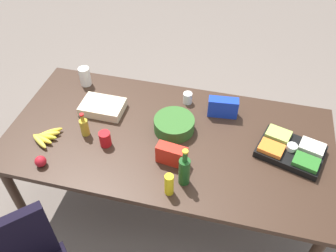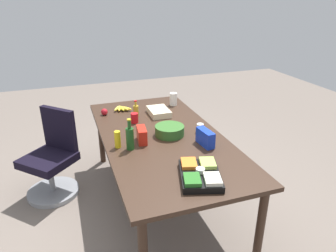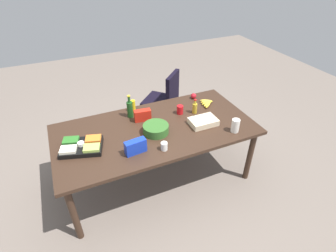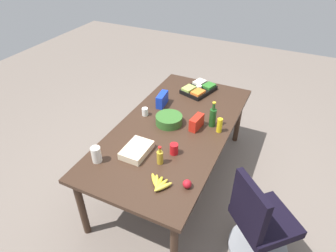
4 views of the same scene
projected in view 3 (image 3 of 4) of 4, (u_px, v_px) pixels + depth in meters
name	position (u px, v px, depth m)	size (l,w,h in m)	color
ground_plane	(157.00, 176.00, 3.50)	(10.00, 10.00, 0.00)	slate
conference_table	(156.00, 133.00, 3.09)	(2.31, 1.15, 0.78)	#382419
office_chair	(163.00, 106.00, 4.28)	(0.68, 0.68, 0.96)	gray
veggie_tray	(82.00, 146.00, 2.72)	(0.49, 0.41, 0.09)	black
salad_bowl	(156.00, 129.00, 2.95)	(0.29, 0.29, 0.10)	#326427
wine_bottle	(130.00, 109.00, 3.19)	(0.07, 0.07, 0.29)	#1C4D1D
apple_red	(194.00, 96.00, 3.62)	(0.08, 0.08, 0.08)	#B41822
chip_bag_blue	(136.00, 147.00, 2.66)	(0.22, 0.08, 0.15)	#1837BD
dressing_bottle	(195.00, 108.00, 3.29)	(0.07, 0.07, 0.19)	gold
paper_cup	(164.00, 146.00, 2.71)	(0.07, 0.07, 0.09)	white
sheet_cake	(203.00, 122.00, 3.10)	(0.32, 0.22, 0.07)	beige
red_solo_cup	(180.00, 110.00, 3.28)	(0.08, 0.08, 0.11)	red
mustard_bottle	(133.00, 106.00, 3.31)	(0.06, 0.06, 0.16)	yellow
chip_bag_red	(143.00, 115.00, 3.15)	(0.20, 0.08, 0.14)	red
mayo_jar	(235.00, 126.00, 2.96)	(0.09, 0.09, 0.16)	white
banana_bunch	(207.00, 103.00, 3.49)	(0.19, 0.23, 0.04)	yellow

